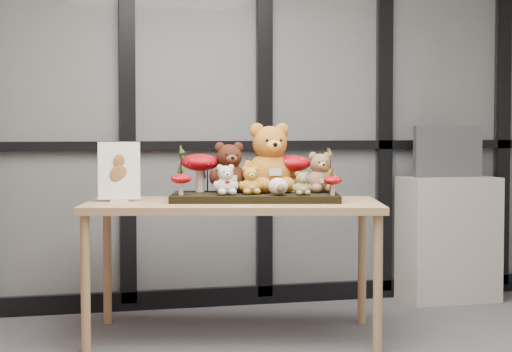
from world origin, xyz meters
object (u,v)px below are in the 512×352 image
object	(u,v)px
plush_cream_hedgehog	(278,186)
bear_brown_medium	(229,165)
bear_pooh_yellow	(270,154)
cabinet	(448,239)
mushroom_back_left	(200,171)
mushroom_front_right	(333,185)
diorama_tray	(255,197)
bear_white_bow	(225,178)
bear_tan_back	(320,170)
bear_small_yellow	(250,179)
mushroom_front_left	(181,184)
sign_holder	(119,173)
display_table	(233,213)
monitor	(448,151)
bear_beige_small	(302,182)
mushroom_back_right	(292,172)

from	to	relation	value
plush_cream_hedgehog	bear_brown_medium	bearing A→B (deg)	137.58
bear_pooh_yellow	cabinet	bearing A→B (deg)	36.93
mushroom_back_left	mushroom_front_right	distance (m)	0.79
diorama_tray	bear_white_bow	bearing A→B (deg)	-143.54
bear_tan_back	bear_small_yellow	distance (m)	0.43
mushroom_front_left	mushroom_front_right	xyz separation A→B (m)	(0.80, -0.23, -0.01)
bear_tan_back	sign_holder	distance (m)	1.13
display_table	bear_pooh_yellow	bearing A→B (deg)	40.76
monitor	bear_brown_medium	bearing A→B (deg)	-162.10
diorama_tray	mushroom_front_left	world-z (taller)	mushroom_front_left
bear_pooh_yellow	bear_tan_back	world-z (taller)	bear_pooh_yellow
plush_cream_hedgehog	sign_holder	distance (m)	0.89
display_table	bear_small_yellow	distance (m)	0.21
plush_cream_hedgehog	mushroom_back_left	bearing A→B (deg)	148.25
sign_holder	bear_white_bow	bearing A→B (deg)	-16.40
bear_white_bow	bear_pooh_yellow	bearing A→B (deg)	43.82
mushroom_back_left	bear_pooh_yellow	bearing A→B (deg)	-17.30
bear_pooh_yellow	bear_beige_small	xyz separation A→B (m)	(0.10, -0.28, -0.15)
bear_pooh_yellow	bear_tan_back	xyz separation A→B (m)	(0.27, -0.10, -0.09)
plush_cream_hedgehog	mushroom_front_left	distance (m)	0.53
diorama_tray	sign_holder	distance (m)	0.77
diorama_tray	bear_white_bow	xyz separation A→B (m)	(-0.19, -0.07, 0.11)
bear_pooh_yellow	bear_brown_medium	bearing A→B (deg)	-177.99
display_table	bear_beige_small	xyz separation A→B (m)	(0.35, -0.16, 0.18)
bear_pooh_yellow	mushroom_front_left	distance (m)	0.56
plush_cream_hedgehog	mushroom_back_right	bearing A→B (deg)	72.33
bear_white_bow	mushroom_front_right	size ratio (longest dim) A/B	1.59
mushroom_front_right	bear_pooh_yellow	bearing A→B (deg)	128.73
mushroom_back_right	bear_small_yellow	bearing A→B (deg)	-154.06
bear_small_yellow	mushroom_back_right	size ratio (longest dim) A/B	0.74
display_table	bear_tan_back	size ratio (longest dim) A/B	7.00
sign_holder	cabinet	distance (m)	2.37
bear_small_yellow	monitor	bearing A→B (deg)	40.25
bear_brown_medium	sign_holder	world-z (taller)	bear_brown_medium
plush_cream_hedgehog	mushroom_front_left	bearing A→B (deg)	177.90
bear_tan_back	bear_small_yellow	bearing A→B (deg)	-157.45
plush_cream_hedgehog	mushroom_front_left	xyz separation A→B (m)	(-0.51, 0.16, 0.01)
bear_small_yellow	sign_holder	xyz separation A→B (m)	(-0.70, 0.22, 0.03)
mushroom_back_right	bear_beige_small	bearing A→B (deg)	-96.76
mushroom_back_left	sign_holder	distance (m)	0.47
diorama_tray	bear_brown_medium	distance (m)	0.25
bear_brown_medium	mushroom_back_right	world-z (taller)	bear_brown_medium
bear_brown_medium	display_table	bearing A→B (deg)	-80.80
mushroom_back_right	mushroom_front_left	bearing A→B (deg)	-172.26
mushroom_back_left	mushroom_back_right	distance (m)	0.53
bear_brown_medium	mushroom_front_right	distance (m)	0.63
bear_small_yellow	plush_cream_hedgehog	xyz separation A→B (m)	(0.13, -0.11, -0.03)
bear_tan_back	bear_beige_small	bearing A→B (deg)	-117.73
bear_small_yellow	bear_white_bow	size ratio (longest dim) A/B	0.93
bear_white_bow	mushroom_front_right	world-z (taller)	bear_white_bow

